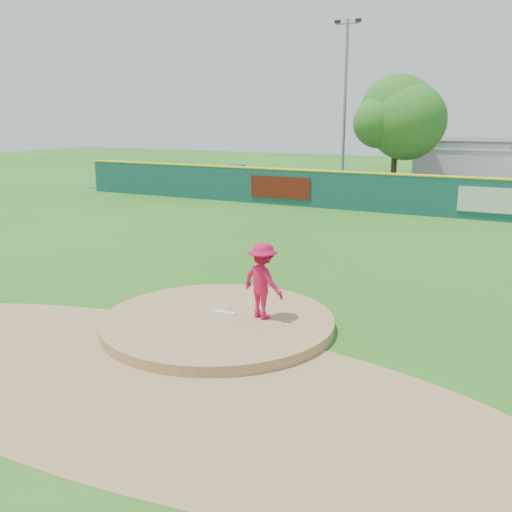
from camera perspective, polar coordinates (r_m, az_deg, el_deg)
The scene contains 12 objects.
ground at distance 13.67m, azimuth -3.83°, elevation -7.10°, with size 120.00×120.00×0.00m, color #286B19.
pitchers_mound at distance 13.67m, azimuth -3.83°, elevation -7.10°, with size 5.50×5.50×0.50m, color #9E774C.
pitching_rubber at distance 13.82m, azimuth -3.21°, elevation -5.66°, with size 0.60×0.15×0.04m, color white.
infield_dirt_arc at distance 11.41m, azimuth -11.69°, elevation -11.76°, with size 15.40×15.40×0.01m, color #9E774C.
parking_lot at distance 38.82m, azimuth 17.05°, elevation 6.04°, with size 44.00×16.00×0.02m, color #38383A.
pitcher at distance 13.25m, azimuth 0.68°, elevation -2.50°, with size 1.16×0.67×1.80m, color #C4103D.
van at distance 34.10m, azimuth 18.71°, elevation 6.14°, with size 2.36×5.11×1.42m, color white.
fence_banners at distance 30.08m, azimuth 12.27°, elevation 6.13°, with size 14.86×0.04×1.20m.
playground_slide at distance 40.52m, azimuth -2.11°, elevation 8.02°, with size 0.98×2.75×1.52m.
outfield_fence at distance 29.93m, azimuth 14.09°, elevation 6.16°, with size 40.00×0.14×2.07m.
deciduous_tree at distance 36.96m, azimuth 13.86°, elevation 12.96°, with size 5.60×5.60×7.36m.
light_pole_left at distance 39.99m, azimuth 8.90°, elevation 15.37°, with size 1.75×0.25×11.00m.
Camera 1 is at (6.57, -10.95, 4.88)m, focal length 40.00 mm.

